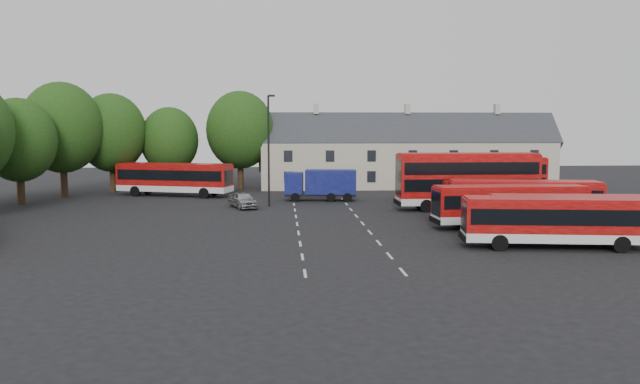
{
  "coord_description": "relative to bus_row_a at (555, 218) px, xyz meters",
  "views": [
    {
      "loc": [
        -1.13,
        -44.75,
        7.36
      ],
      "look_at": [
        1.88,
        4.24,
        2.2
      ],
      "focal_mm": 35.0,
      "sensor_mm": 36.0,
      "label": 1
    }
  ],
  "objects": [
    {
      "name": "ground",
      "position": [
        -15.37,
        8.42,
        -1.86
      ],
      "size": [
        140.0,
        140.0,
        0.0
      ],
      "primitive_type": "plane",
      "color": "black",
      "rests_on": "ground"
    },
    {
      "name": "lane_markings",
      "position": [
        -12.87,
        10.42,
        -1.85
      ],
      "size": [
        5.15,
        33.8,
        0.01
      ],
      "color": "beige",
      "rests_on": "ground"
    },
    {
      "name": "treeline",
      "position": [
        -36.11,
        27.79,
        4.82
      ],
      "size": [
        29.92,
        32.59,
        12.01
      ],
      "color": "black",
      "rests_on": "ground"
    },
    {
      "name": "terrace_houses",
      "position": [
        -1.37,
        38.42,
        2.0
      ],
      "size": [
        35.7,
        7.13,
        10.06
      ],
      "color": "beige",
      "rests_on": "ground"
    },
    {
      "name": "bus_row_a",
      "position": [
        0.0,
        0.0,
        0.0
      ],
      "size": [
        11.18,
        3.95,
        3.09
      ],
      "rotation": [
        0.0,
        0.0,
        -0.14
      ],
      "color": "silver",
      "rests_on": "ground"
    },
    {
      "name": "bus_row_b",
      "position": [
        2.29,
        2.88,
        -0.12
      ],
      "size": [
        10.46,
        3.51,
        2.9
      ],
      "rotation": [
        0.0,
        0.0,
        -0.12
      ],
      "color": "silver",
      "rests_on": "ground"
    },
    {
      "name": "bus_row_c",
      "position": [
        0.0,
        7.58,
        0.01
      ],
      "size": [
        11.13,
        3.07,
        3.12
      ],
      "rotation": [
        0.0,
        0.0,
        0.05
      ],
      "color": "silver",
      "rests_on": "ground"
    },
    {
      "name": "bus_row_d",
      "position": [
        2.17,
        10.43,
        0.07
      ],
      "size": [
        11.64,
        4.43,
        3.22
      ],
      "rotation": [
        0.0,
        0.0,
        -0.17
      ],
      "color": "silver",
      "rests_on": "ground"
    },
    {
      "name": "bus_row_e",
      "position": [
        1.86,
        13.02,
        -0.11
      ],
      "size": [
        10.47,
        3.36,
        2.91
      ],
      "rotation": [
        0.0,
        0.0,
        -0.1
      ],
      "color": "silver",
      "rests_on": "ground"
    },
    {
      "name": "bus_dd_south",
      "position": [
        -0.16,
        17.59,
        1.01
      ],
      "size": [
        12.35,
        3.02,
        5.05
      ],
      "rotation": [
        0.0,
        0.0,
        0.01
      ],
      "color": "silver",
      "rests_on": "ground"
    },
    {
      "name": "bus_dd_north",
      "position": [
        3.44,
        22.23,
        0.66
      ],
      "size": [
        11.0,
        3.7,
        4.42
      ],
      "rotation": [
        0.0,
        0.0,
        0.12
      ],
      "color": "silver",
      "rests_on": "ground"
    },
    {
      "name": "bus_north",
      "position": [
        -27.87,
        30.35,
        0.23
      ],
      "size": [
        12.56,
        6.32,
        3.47
      ],
      "rotation": [
        0.0,
        0.0,
        -0.3
      ],
      "color": "silver",
      "rests_on": "ground"
    },
    {
      "name": "box_truck",
      "position": [
        -12.55,
        25.3,
        -0.13
      ],
      "size": [
        7.21,
        2.8,
        3.08
      ],
      "rotation": [
        0.0,
        0.0,
        -0.09
      ],
      "color": "black",
      "rests_on": "ground"
    },
    {
      "name": "silver_car",
      "position": [
        -20.06,
        20.13,
        -1.12
      ],
      "size": [
        3.25,
        4.65,
        1.47
      ],
      "primitive_type": "imported",
      "rotation": [
        0.0,
        0.0,
        0.39
      ],
      "color": "#AEB1B6",
      "rests_on": "ground"
    },
    {
      "name": "lamppost",
      "position": [
        -17.68,
        21.08,
        3.61
      ],
      "size": [
        0.71,
        0.39,
        10.24
      ],
      "rotation": [
        0.0,
        0.0,
        -0.24
      ],
      "color": "black",
      "rests_on": "ground"
    }
  ]
}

